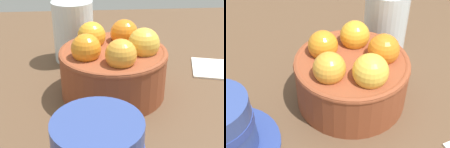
# 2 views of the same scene
# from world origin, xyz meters

# --- Properties ---
(ground_plane) EXTENTS (1.16, 0.94, 0.03)m
(ground_plane) POSITION_xyz_m (0.00, 0.00, -0.02)
(ground_plane) COLOR brown
(terracotta_bowl) EXTENTS (0.16, 0.16, 0.10)m
(terracotta_bowl) POSITION_xyz_m (0.00, 0.00, 0.05)
(terracotta_bowl) COLOR brown
(terracotta_bowl) RESTS_ON ground_plane
(water_glass) EXTENTS (0.07, 0.07, 0.11)m
(water_glass) POSITION_xyz_m (-0.06, 0.13, 0.06)
(water_glass) COLOR silver
(water_glass) RESTS_ON ground_plane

